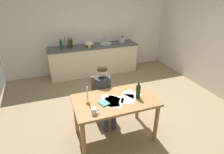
# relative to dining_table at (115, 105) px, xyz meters

# --- Properties ---
(ground_plane) EXTENTS (5.20, 5.20, 0.04)m
(ground_plane) POSITION_rel_dining_table_xyz_m (0.37, 0.60, -0.69)
(ground_plane) COLOR #937F60
(wall_back) EXTENTS (5.20, 0.12, 2.60)m
(wall_back) POSITION_rel_dining_table_xyz_m (0.37, 3.20, 0.63)
(wall_back) COLOR silver
(wall_back) RESTS_ON ground
(kitchen_counter) EXTENTS (2.70, 0.64, 0.90)m
(kitchen_counter) POSITION_rel_dining_table_xyz_m (0.37, 2.84, -0.22)
(kitchen_counter) COLOR beige
(kitchen_counter) RESTS_ON ground
(dining_table) EXTENTS (1.37, 0.80, 0.79)m
(dining_table) POSITION_rel_dining_table_xyz_m (0.00, 0.00, 0.00)
(dining_table) COLOR #9E7042
(dining_table) RESTS_ON ground
(chair_at_table) EXTENTS (0.41, 0.41, 0.89)m
(chair_at_table) POSITION_rel_dining_table_xyz_m (-0.04, 0.64, -0.17)
(chair_at_table) COLOR #9E7042
(chair_at_table) RESTS_ON ground
(person_seated) EXTENTS (0.33, 0.60, 1.19)m
(person_seated) POSITION_rel_dining_table_xyz_m (-0.04, 0.50, 0.01)
(person_seated) COLOR #333842
(person_seated) RESTS_ON ground
(coffee_mug) EXTENTS (0.11, 0.08, 0.10)m
(coffee_mug) POSITION_rel_dining_table_xyz_m (-0.42, -0.26, 0.17)
(coffee_mug) COLOR white
(coffee_mug) RESTS_ON dining_table
(candlestick) EXTENTS (0.06, 0.06, 0.31)m
(candlestick) POSITION_rel_dining_table_xyz_m (-0.44, 0.03, 0.21)
(candlestick) COLOR gold
(candlestick) RESTS_ON dining_table
(book_magazine) EXTENTS (0.17, 0.20, 0.03)m
(book_magazine) POSITION_rel_dining_table_xyz_m (-0.21, -0.06, 0.13)
(book_magazine) COLOR #55BE98
(book_magazine) RESTS_ON dining_table
(paper_letter) EXTENTS (0.34, 0.36, 0.00)m
(paper_letter) POSITION_rel_dining_table_xyz_m (-0.04, -0.02, 0.12)
(paper_letter) COLOR white
(paper_letter) RESTS_ON dining_table
(paper_bill) EXTENTS (0.32, 0.36, 0.00)m
(paper_bill) POSITION_rel_dining_table_xyz_m (-0.11, 0.03, 0.12)
(paper_bill) COLOR white
(paper_bill) RESTS_ON dining_table
(paper_envelope) EXTENTS (0.26, 0.33, 0.00)m
(paper_envelope) POSITION_rel_dining_table_xyz_m (-0.07, -0.05, 0.12)
(paper_envelope) COLOR white
(paper_envelope) RESTS_ON dining_table
(paper_receipt) EXTENTS (0.32, 0.36, 0.00)m
(paper_receipt) POSITION_rel_dining_table_xyz_m (0.21, -0.05, 0.12)
(paper_receipt) COLOR white
(paper_receipt) RESTS_ON dining_table
(paper_notice) EXTENTS (0.32, 0.36, 0.00)m
(paper_notice) POSITION_rel_dining_table_xyz_m (0.33, 0.06, 0.12)
(paper_notice) COLOR white
(paper_notice) RESTS_ON dining_table
(paper_flyer) EXTENTS (0.34, 0.36, 0.00)m
(paper_flyer) POSITION_rel_dining_table_xyz_m (-0.01, -0.09, 0.12)
(paper_flyer) COLOR white
(paper_flyer) RESTS_ON dining_table
(wine_bottle_on_table) EXTENTS (0.08, 0.08, 0.29)m
(wine_bottle_on_table) POSITION_rel_dining_table_xyz_m (0.38, -0.09, 0.24)
(wine_bottle_on_table) COLOR black
(wine_bottle_on_table) RESTS_ON dining_table
(sink_unit) EXTENTS (0.36, 0.36, 0.24)m
(sink_unit) POSITION_rel_dining_table_xyz_m (0.77, 2.84, 0.25)
(sink_unit) COLOR #B2B7BC
(sink_unit) RESTS_ON kitchen_counter
(bottle_oil) EXTENTS (0.07, 0.07, 0.27)m
(bottle_oil) POSITION_rel_dining_table_xyz_m (-0.56, 2.84, 0.34)
(bottle_oil) COLOR #194C23
(bottle_oil) RESTS_ON kitchen_counter
(bottle_vinegar) EXTENTS (0.06, 0.06, 0.30)m
(bottle_vinegar) POSITION_rel_dining_table_xyz_m (-0.44, 2.89, 0.36)
(bottle_vinegar) COLOR #8C999E
(bottle_vinegar) RESTS_ON kitchen_counter
(bottle_wine_red) EXTENTS (0.08, 0.08, 0.29)m
(bottle_wine_red) POSITION_rel_dining_table_xyz_m (-0.35, 2.81, 0.35)
(bottle_wine_red) COLOR #593319
(bottle_wine_red) RESTS_ON kitchen_counter
(bottle_sauce) EXTENTS (0.07, 0.07, 0.28)m
(bottle_sauce) POSITION_rel_dining_table_xyz_m (-0.27, 2.88, 0.35)
(bottle_sauce) COLOR #194C23
(bottle_sauce) RESTS_ON kitchen_counter
(mixing_bowl) EXTENTS (0.27, 0.27, 0.12)m
(mixing_bowl) POSITION_rel_dining_table_xyz_m (0.24, 2.85, 0.29)
(mixing_bowl) COLOR white
(mixing_bowl) RESTS_ON kitchen_counter
(stovetop_kettle) EXTENTS (0.18, 0.18, 0.22)m
(stovetop_kettle) POSITION_rel_dining_table_xyz_m (1.30, 2.84, 0.33)
(stovetop_kettle) COLOR #B7BABF
(stovetop_kettle) RESTS_ON kitchen_counter
(wine_glass_near_sink) EXTENTS (0.07, 0.07, 0.15)m
(wine_glass_near_sink) POSITION_rel_dining_table_xyz_m (0.42, 2.99, 0.34)
(wine_glass_near_sink) COLOR silver
(wine_glass_near_sink) RESTS_ON kitchen_counter
(wine_glass_by_kettle) EXTENTS (0.07, 0.07, 0.15)m
(wine_glass_by_kettle) POSITION_rel_dining_table_xyz_m (0.33, 2.99, 0.34)
(wine_glass_by_kettle) COLOR silver
(wine_glass_by_kettle) RESTS_ON kitchen_counter
(wine_glass_back_left) EXTENTS (0.07, 0.07, 0.15)m
(wine_glass_back_left) POSITION_rel_dining_table_xyz_m (0.23, 2.99, 0.34)
(wine_glass_back_left) COLOR silver
(wine_glass_back_left) RESTS_ON kitchen_counter
(teacup_on_counter) EXTENTS (0.12, 0.08, 0.09)m
(teacup_on_counter) POSITION_rel_dining_table_xyz_m (0.21, 2.69, 0.28)
(teacup_on_counter) COLOR #F2CC4C
(teacup_on_counter) RESTS_ON kitchen_counter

